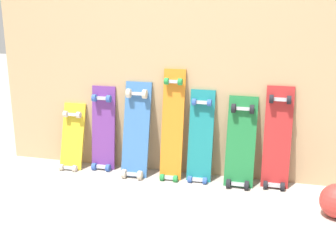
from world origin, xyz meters
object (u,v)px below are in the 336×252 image
(skateboard_yellow, at_px, (72,141))
(skateboard_green, at_px, (241,146))
(skateboard_red, at_px, (277,142))
(skateboard_teal, at_px, (200,141))
(skateboard_purple, at_px, (103,132))
(skateboard_blue, at_px, (136,134))
(skateboard_orange, at_px, (172,130))

(skateboard_yellow, bearing_deg, skateboard_green, -0.12)
(skateboard_yellow, xyz_separation_m, skateboard_red, (1.55, 0.03, 0.11))
(skateboard_teal, xyz_separation_m, skateboard_green, (0.29, -0.02, -0.01))
(skateboard_yellow, distance_m, skateboard_teal, 1.01)
(skateboard_teal, distance_m, skateboard_green, 0.29)
(skateboard_purple, relative_size, skateboard_blue, 0.94)
(skateboard_yellow, distance_m, skateboard_red, 1.55)
(skateboard_yellow, distance_m, skateboard_purple, 0.26)
(skateboard_yellow, relative_size, skateboard_blue, 0.76)
(skateboard_teal, relative_size, skateboard_red, 0.94)
(skateboard_purple, height_order, skateboard_red, skateboard_red)
(skateboard_purple, distance_m, skateboard_teal, 0.77)
(skateboard_teal, distance_m, skateboard_red, 0.54)
(skateboard_yellow, relative_size, skateboard_green, 0.83)
(skateboard_teal, relative_size, skateboard_green, 1.05)
(skateboard_purple, distance_m, skateboard_green, 1.06)
(skateboard_teal, height_order, skateboard_green, skateboard_teal)
(skateboard_green, bearing_deg, skateboard_purple, 177.54)
(skateboard_orange, distance_m, skateboard_teal, 0.22)
(skateboard_green, bearing_deg, skateboard_red, 6.91)
(skateboard_orange, bearing_deg, skateboard_blue, -176.32)
(skateboard_green, relative_size, skateboard_red, 0.89)
(skateboard_orange, bearing_deg, skateboard_teal, 1.98)
(skateboard_yellow, xyz_separation_m, skateboard_green, (1.30, -0.00, 0.07))
(skateboard_green, xyz_separation_m, skateboard_red, (0.25, 0.03, 0.04))
(skateboard_orange, height_order, skateboard_green, skateboard_orange)
(skateboard_orange, height_order, skateboard_teal, skateboard_orange)
(skateboard_orange, bearing_deg, skateboard_red, 1.47)
(skateboard_purple, distance_m, skateboard_orange, 0.56)
(skateboard_blue, relative_size, skateboard_teal, 1.04)
(skateboard_teal, bearing_deg, skateboard_red, 1.27)
(skateboard_blue, bearing_deg, skateboard_purple, 169.56)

